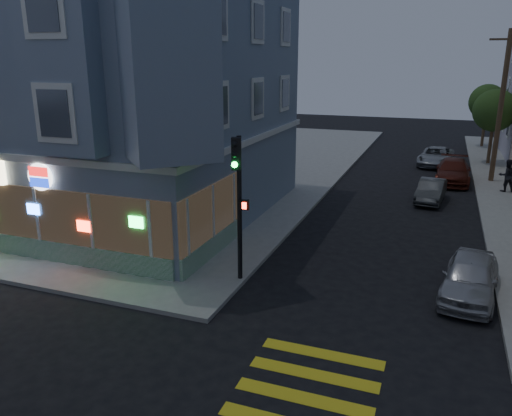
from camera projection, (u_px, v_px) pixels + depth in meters
The scene contains 12 objects.
ground at pixel (78, 339), 13.75m from camera, with size 120.00×120.00×0.00m, color black.
sidewalk_nw at pixel (134, 158), 38.91m from camera, with size 33.00×42.00×0.15m, color gray.
corner_building at pixel (117, 94), 23.97m from camera, with size 14.60×14.60×11.40m.
utility_pole at pixel (501, 105), 29.90m from camera, with size 2.20×0.30×9.00m.
street_tree_near at pixel (495, 111), 35.47m from camera, with size 3.00×3.00×5.30m.
street_tree_far at pixel (487, 102), 42.65m from camera, with size 3.00×3.00×5.30m.
pedestrian_a at pixel (507, 175), 28.38m from camera, with size 0.90×0.70×1.85m, color black.
parked_car_a at pixel (470, 277), 16.00m from camera, with size 1.63×4.05×1.38m, color #A6A8AE.
parked_car_b at pixel (431, 191), 26.90m from camera, with size 1.28×3.67×1.21m, color #393C3F.
parked_car_c at pixel (453, 171), 31.16m from camera, with size 2.00×4.91×1.43m, color #531C13.
parked_car_d at pixel (436, 157), 36.22m from camera, with size 2.18×4.72×1.31m, color #979CA1.
traffic_signal at pixel (238, 185), 16.19m from camera, with size 0.62×0.55×4.93m.
Camera 1 is at (8.86, -9.66, 7.38)m, focal length 35.00 mm.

